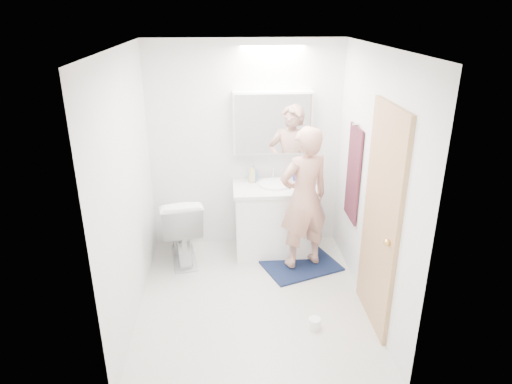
{
  "coord_description": "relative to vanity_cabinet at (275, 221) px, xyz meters",
  "views": [
    {
      "loc": [
        -0.24,
        -3.79,
        2.7
      ],
      "look_at": [
        0.05,
        0.25,
        1.05
      ],
      "focal_mm": 31.97,
      "sensor_mm": 36.0,
      "label": 1
    }
  ],
  "objects": [
    {
      "name": "soap_bottle_a",
      "position": [
        -0.25,
        0.15,
        0.54
      ],
      "size": [
        0.09,
        0.09,
        0.22
      ],
      "primitive_type": "imported",
      "rotation": [
        0.0,
        0.0,
        0.1
      ],
      "color": "#C4B87F",
      "rests_on": "countertop"
    },
    {
      "name": "wall_back",
      "position": [
        -0.32,
        0.29,
        0.81
      ],
      "size": [
        2.5,
        0.0,
        2.5
      ],
      "primitive_type": "plane",
      "rotation": [
        1.57,
        0.0,
        0.0
      ],
      "color": "white",
      "rests_on": "floor"
    },
    {
      "name": "soap_bottle_b",
      "position": [
        -0.24,
        0.18,
        0.53
      ],
      "size": [
        0.11,
        0.11,
        0.19
      ],
      "primitive_type": "imported",
      "rotation": [
        0.0,
        0.0,
        -0.35
      ],
      "color": "#5581B6",
      "rests_on": "countertop"
    },
    {
      "name": "wall_front",
      "position": [
        -0.32,
        -2.21,
        0.81
      ],
      "size": [
        2.5,
        0.0,
        2.5
      ],
      "primitive_type": "plane",
      "rotation": [
        -1.57,
        0.0,
        0.0
      ],
      "color": "white",
      "rests_on": "floor"
    },
    {
      "name": "towel_hook",
      "position": [
        0.75,
        -0.41,
        1.23
      ],
      "size": [
        0.07,
        0.02,
        0.02
      ],
      "primitive_type": "cylinder",
      "rotation": [
        0.0,
        1.57,
        0.0
      ],
      "color": "silver",
      "rests_on": "wall_right"
    },
    {
      "name": "door_knob",
      "position": [
        0.72,
        -1.61,
        0.56
      ],
      "size": [
        0.06,
        0.06,
        0.06
      ],
      "primitive_type": "sphere",
      "color": "gold",
      "rests_on": "door"
    },
    {
      "name": "person",
      "position": [
        0.26,
        -0.39,
        0.44
      ],
      "size": [
        0.66,
        0.55,
        1.56
      ],
      "primitive_type": "imported",
      "rotation": [
        0.0,
        0.0,
        3.5
      ],
      "color": "tan",
      "rests_on": "bath_rug"
    },
    {
      "name": "countertop",
      "position": [
        0.0,
        -0.0,
        0.41
      ],
      "size": [
        0.95,
        0.58,
        0.04
      ],
      "primitive_type": "cube",
      "color": "white",
      "rests_on": "vanity_cabinet"
    },
    {
      "name": "door",
      "position": [
        0.76,
        -1.31,
        0.61
      ],
      "size": [
        0.04,
        0.8,
        2.0
      ],
      "primitive_type": "cube",
      "color": "tan",
      "rests_on": "wall_right"
    },
    {
      "name": "toilet",
      "position": [
        -1.07,
        -0.11,
        0.01
      ],
      "size": [
        0.57,
        0.85,
        0.8
      ],
      "primitive_type": "imported",
      "rotation": [
        0.0,
        0.0,
        3.3
      ],
      "color": "white",
      "rests_on": "floor"
    },
    {
      "name": "ceiling",
      "position": [
        -0.32,
        -0.96,
        2.01
      ],
      "size": [
        2.5,
        2.5,
        0.0
      ],
      "primitive_type": "plane",
      "rotation": [
        3.14,
        0.0,
        0.0
      ],
      "color": "white",
      "rests_on": "floor"
    },
    {
      "name": "towel",
      "position": [
        0.76,
        -0.41,
        0.71
      ],
      "size": [
        0.02,
        0.42,
        1.0
      ],
      "primitive_type": "cube",
      "color": "#111936",
      "rests_on": "wall_right"
    },
    {
      "name": "wall_right",
      "position": [
        0.78,
        -0.96,
        0.81
      ],
      "size": [
        0.0,
        2.5,
        2.5
      ],
      "primitive_type": "plane",
      "rotation": [
        1.57,
        0.0,
        -1.57
      ],
      "color": "white",
      "rests_on": "floor"
    },
    {
      "name": "toilet_paper_roll",
      "position": [
        0.21,
        -1.44,
        -0.34
      ],
      "size": [
        0.11,
        0.11,
        0.1
      ],
      "primitive_type": "cylinder",
      "color": "white",
      "rests_on": "floor"
    },
    {
      "name": "wall_left",
      "position": [
        -1.42,
        -0.96,
        0.81
      ],
      "size": [
        0.0,
        2.5,
        2.5
      ],
      "primitive_type": "plane",
      "rotation": [
        1.57,
        0.0,
        1.57
      ],
      "color": "white",
      "rests_on": "floor"
    },
    {
      "name": "sink_basin",
      "position": [
        0.0,
        0.03,
        0.45
      ],
      "size": [
        0.36,
        0.36,
        0.03
      ],
      "primitive_type": "cylinder",
      "color": "white",
      "rests_on": "countertop"
    },
    {
      "name": "mirror_panel",
      "position": [
        -0.02,
        0.13,
        1.11
      ],
      "size": [
        0.84,
        0.01,
        0.66
      ],
      "primitive_type": "cube",
      "color": "silver",
      "rests_on": "medicine_cabinet"
    },
    {
      "name": "floor",
      "position": [
        -0.32,
        -0.96,
        -0.39
      ],
      "size": [
        2.5,
        2.5,
        0.0
      ],
      "primitive_type": "plane",
      "color": "silver",
      "rests_on": "ground"
    },
    {
      "name": "toothbrush_cup",
      "position": [
        0.26,
        0.16,
        0.48
      ],
      "size": [
        0.1,
        0.1,
        0.09
      ],
      "primitive_type": "imported",
      "rotation": [
        0.0,
        0.0,
        -0.04
      ],
      "color": "#3D3FB7",
      "rests_on": "countertop"
    },
    {
      "name": "vanity_cabinet",
      "position": [
        0.0,
        0.0,
        0.0
      ],
      "size": [
        0.9,
        0.55,
        0.78
      ],
      "primitive_type": "cube",
      "color": "white",
      "rests_on": "floor"
    },
    {
      "name": "bath_rug",
      "position": [
        0.26,
        -0.39,
        -0.38
      ],
      "size": [
        0.94,
        0.79,
        0.02
      ],
      "primitive_type": "cube",
      "rotation": [
        0.0,
        0.0,
        0.36
      ],
      "color": "#162546",
      "rests_on": "floor"
    },
    {
      "name": "faucet",
      "position": [
        0.0,
        0.22,
        0.51
      ],
      "size": [
        0.02,
        0.02,
        0.16
      ],
      "primitive_type": "cylinder",
      "color": "silver",
      "rests_on": "countertop"
    },
    {
      "name": "medicine_cabinet",
      "position": [
        -0.02,
        0.21,
        1.11
      ],
      "size": [
        0.88,
        0.14,
        0.7
      ],
      "primitive_type": "cube",
      "color": "white",
      "rests_on": "wall_back"
    }
  ]
}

